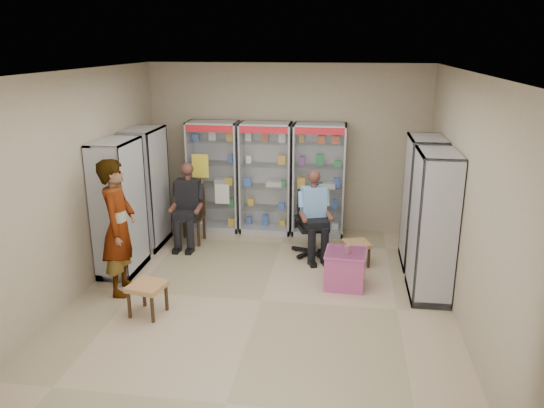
# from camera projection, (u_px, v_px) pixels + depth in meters

# --- Properties ---
(floor) EXTENTS (6.00, 6.00, 0.00)m
(floor) POSITION_uv_depth(u_px,v_px,m) (261.00, 300.00, 7.14)
(floor) COLOR tan
(floor) RESTS_ON ground
(room_shell) EXTENTS (5.02, 6.02, 3.01)m
(room_shell) POSITION_uv_depth(u_px,v_px,m) (260.00, 157.00, 6.57)
(room_shell) COLOR tan
(room_shell) RESTS_ON ground
(cabinet_back_left) EXTENTS (0.90, 0.50, 2.00)m
(cabinet_back_left) POSITION_uv_depth(u_px,v_px,m) (214.00, 177.00, 9.61)
(cabinet_back_left) COLOR #BABEC2
(cabinet_back_left) RESTS_ON floor
(cabinet_back_mid) EXTENTS (0.90, 0.50, 2.00)m
(cabinet_back_mid) POSITION_uv_depth(u_px,v_px,m) (266.00, 178.00, 9.48)
(cabinet_back_mid) COLOR silver
(cabinet_back_mid) RESTS_ON floor
(cabinet_back_right) EXTENTS (0.90, 0.50, 2.00)m
(cabinet_back_right) POSITION_uv_depth(u_px,v_px,m) (319.00, 180.00, 9.36)
(cabinet_back_right) COLOR silver
(cabinet_back_right) RESTS_ON floor
(cabinet_right_far) EXTENTS (0.90, 0.50, 2.00)m
(cabinet_right_far) POSITION_uv_depth(u_px,v_px,m) (422.00, 202.00, 8.07)
(cabinet_right_far) COLOR #B1B3B9
(cabinet_right_far) RESTS_ON floor
(cabinet_right_near) EXTENTS (0.90, 0.50, 2.00)m
(cabinet_right_near) POSITION_uv_depth(u_px,v_px,m) (433.00, 226.00, 7.03)
(cabinet_right_near) COLOR #9DA0A4
(cabinet_right_near) RESTS_ON floor
(cabinet_left_far) EXTENTS (0.90, 0.50, 2.00)m
(cabinet_left_far) POSITION_uv_depth(u_px,v_px,m) (146.00, 188.00, 8.85)
(cabinet_left_far) COLOR #9EA0A4
(cabinet_left_far) RESTS_ON floor
(cabinet_left_near) EXTENTS (0.90, 0.50, 2.00)m
(cabinet_left_near) POSITION_uv_depth(u_px,v_px,m) (119.00, 208.00, 7.81)
(cabinet_left_near) COLOR silver
(cabinet_left_near) RESTS_ON floor
(wooden_chair) EXTENTS (0.42, 0.42, 0.94)m
(wooden_chair) POSITION_uv_depth(u_px,v_px,m) (191.00, 216.00, 9.10)
(wooden_chair) COLOR #321B13
(wooden_chair) RESTS_ON floor
(seated_customer) EXTENTS (0.44, 0.60, 1.34)m
(seated_customer) POSITION_uv_depth(u_px,v_px,m) (189.00, 206.00, 9.00)
(seated_customer) COLOR black
(seated_customer) RESTS_ON floor
(office_chair) EXTENTS (0.72, 0.72, 1.05)m
(office_chair) POSITION_uv_depth(u_px,v_px,m) (313.00, 223.00, 8.57)
(office_chair) COLOR black
(office_chair) RESTS_ON floor
(seated_shopkeeper) EXTENTS (0.61, 0.72, 1.34)m
(seated_shopkeeper) POSITION_uv_depth(u_px,v_px,m) (313.00, 216.00, 8.48)
(seated_shopkeeper) COLOR #658DC9
(seated_shopkeeper) RESTS_ON floor
(pink_trunk) EXTENTS (0.58, 0.56, 0.52)m
(pink_trunk) POSITION_uv_depth(u_px,v_px,m) (345.00, 269.00, 7.50)
(pink_trunk) COLOR #C24D95
(pink_trunk) RESTS_ON floor
(tea_glass) EXTENTS (0.07, 0.07, 0.11)m
(tea_glass) POSITION_uv_depth(u_px,v_px,m) (348.00, 249.00, 7.36)
(tea_glass) COLOR #582607
(tea_glass) RESTS_ON pink_trunk
(woven_stool_a) EXTENTS (0.48, 0.48, 0.38)m
(woven_stool_a) POSITION_uv_depth(u_px,v_px,m) (356.00, 253.00, 8.24)
(woven_stool_a) COLOR tan
(woven_stool_a) RESTS_ON floor
(woven_stool_b) EXTENTS (0.49, 0.49, 0.42)m
(woven_stool_b) POSITION_uv_depth(u_px,v_px,m) (148.00, 299.00, 6.73)
(woven_stool_b) COLOR #92633D
(woven_stool_b) RESTS_ON floor
(standing_man) EXTENTS (0.53, 0.74, 1.89)m
(standing_man) POSITION_uv_depth(u_px,v_px,m) (119.00, 227.00, 7.15)
(standing_man) COLOR gray
(standing_man) RESTS_ON floor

